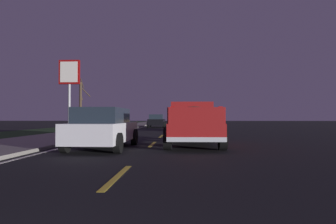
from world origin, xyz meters
TOP-DOWN VIEW (x-y plane):
  - ground at (27.00, 0.00)m, footprint 144.00×144.00m
  - sidewalk_shoulder at (27.00, 5.70)m, footprint 108.00×4.00m
  - grass_verge at (27.00, 10.70)m, footprint 108.00×6.00m
  - lane_markings at (28.92, 2.55)m, footprint 108.00×3.54m
  - pickup_truck at (11.81, -1.75)m, footprint 5.44×2.32m
  - sedan_black at (33.21, 1.67)m, footprint 4.41×2.04m
  - sedan_tan at (25.02, -1.61)m, footprint 4.41×2.03m
  - sedan_white at (10.33, 1.69)m, footprint 4.42×2.06m
  - gas_price_sign at (24.73, 8.90)m, footprint 0.27×1.90m
  - bare_tree_far at (29.67, 9.63)m, footprint 1.48×0.82m

SIDE VIEW (x-z plane):
  - ground at x=27.00m, z-range 0.00..0.00m
  - grass_verge at x=27.00m, z-range 0.00..0.01m
  - lane_markings at x=28.92m, z-range 0.00..0.01m
  - sidewalk_shoulder at x=27.00m, z-range 0.00..0.12m
  - sedan_black at x=33.21m, z-range 0.01..1.55m
  - sedan_tan at x=25.02m, z-range 0.01..1.55m
  - sedan_white at x=10.33m, z-range 0.01..1.55m
  - pickup_truck at x=11.81m, z-range 0.05..1.92m
  - bare_tree_far at x=29.67m, z-range -0.05..5.39m
  - gas_price_sign at x=24.73m, z-range 1.58..8.00m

